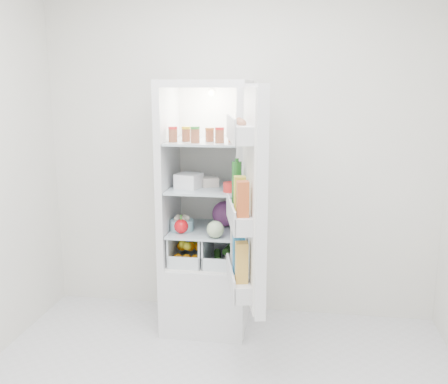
% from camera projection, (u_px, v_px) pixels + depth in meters
% --- Properties ---
extents(room_walls, '(3.02, 3.02, 2.61)m').
position_uv_depth(room_walls, '(200.00, 124.00, 2.26)').
color(room_walls, silver).
rests_on(room_walls, ground).
extents(refrigerator, '(0.60, 0.60, 1.80)m').
position_uv_depth(refrigerator, '(208.00, 237.00, 3.69)').
color(refrigerator, silver).
rests_on(refrigerator, ground).
extents(shelf_low, '(0.49, 0.53, 0.01)m').
position_uv_depth(shelf_low, '(206.00, 229.00, 3.62)').
color(shelf_low, '#ABBFC9').
rests_on(shelf_low, refrigerator).
extents(shelf_mid, '(0.49, 0.53, 0.02)m').
position_uv_depth(shelf_mid, '(206.00, 188.00, 3.55)').
color(shelf_mid, '#ABBFC9').
rests_on(shelf_mid, refrigerator).
extents(shelf_top, '(0.49, 0.53, 0.02)m').
position_uv_depth(shelf_top, '(206.00, 141.00, 3.48)').
color(shelf_top, '#ABBFC9').
rests_on(shelf_top, refrigerator).
extents(crisper_left, '(0.23, 0.46, 0.22)m').
position_uv_depth(crisper_left, '(190.00, 246.00, 3.66)').
color(crisper_left, silver).
rests_on(crisper_left, refrigerator).
extents(crisper_right, '(0.23, 0.46, 0.22)m').
position_uv_depth(crisper_right, '(223.00, 247.00, 3.63)').
color(crisper_right, silver).
rests_on(crisper_right, refrigerator).
extents(condiment_jars, '(0.46, 0.16, 0.08)m').
position_uv_depth(condiment_jars, '(203.00, 136.00, 3.36)').
color(condiment_jars, '#B21919').
rests_on(condiment_jars, shelf_top).
extents(squeeze_bottle, '(0.06, 0.06, 0.19)m').
position_uv_depth(squeeze_bottle, '(238.00, 127.00, 3.51)').
color(squeeze_bottle, white).
rests_on(squeeze_bottle, shelf_top).
extents(tub_white, '(0.19, 0.19, 0.10)m').
position_uv_depth(tub_white, '(189.00, 181.00, 3.50)').
color(tub_white, white).
rests_on(tub_white, shelf_mid).
extents(tub_cream, '(0.15, 0.15, 0.07)m').
position_uv_depth(tub_cream, '(210.00, 182.00, 3.56)').
color(tub_cream, beige).
rests_on(tub_cream, shelf_mid).
extents(tin_red, '(0.11, 0.11, 0.06)m').
position_uv_depth(tin_red, '(230.00, 187.00, 3.37)').
color(tin_red, red).
rests_on(tin_red, shelf_mid).
extents(foil_tray, '(0.17, 0.13, 0.04)m').
position_uv_depth(foil_tray, '(187.00, 181.00, 3.67)').
color(foil_tray, '#BCBDC1').
rests_on(foil_tray, shelf_mid).
extents(red_cabbage, '(0.19, 0.19, 0.19)m').
position_uv_depth(red_cabbage, '(225.00, 214.00, 3.66)').
color(red_cabbage, '#5E2162').
rests_on(red_cabbage, shelf_low).
extents(bell_pepper, '(0.10, 0.10, 0.10)m').
position_uv_depth(bell_pepper, '(181.00, 226.00, 3.49)').
color(bell_pepper, red).
rests_on(bell_pepper, shelf_low).
extents(mushroom_bowl, '(0.17, 0.17, 0.08)m').
position_uv_depth(mushroom_bowl, '(182.00, 225.00, 3.56)').
color(mushroom_bowl, '#82B3C2').
rests_on(mushroom_bowl, shelf_low).
extents(salad_bag, '(0.12, 0.12, 0.12)m').
position_uv_depth(salad_bag, '(215.00, 229.00, 3.39)').
color(salad_bag, '#A9C291').
rests_on(salad_bag, shelf_low).
extents(citrus_pile, '(0.20, 0.24, 0.16)m').
position_uv_depth(citrus_pile, '(189.00, 250.00, 3.61)').
color(citrus_pile, orange).
rests_on(citrus_pile, refrigerator).
extents(veg_pile, '(0.16, 0.30, 0.10)m').
position_uv_depth(veg_pile, '(224.00, 254.00, 3.63)').
color(veg_pile, '#26531B').
rests_on(veg_pile, refrigerator).
extents(fridge_door, '(0.29, 0.60, 1.30)m').
position_uv_depth(fridge_door, '(250.00, 202.00, 2.94)').
color(fridge_door, silver).
rests_on(fridge_door, refrigerator).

